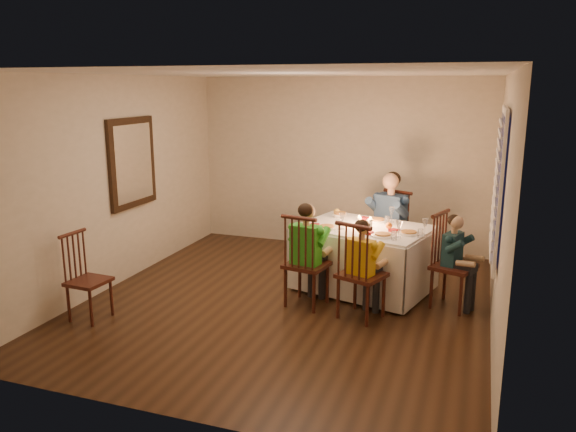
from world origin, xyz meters
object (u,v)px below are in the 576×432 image
(chair_near_right, at_px, (360,317))
(child_teal, at_px, (451,307))
(chair_end, at_px, (451,307))
(adult, at_px, (387,271))
(chair_near_left, at_px, (306,305))
(chair_extra, at_px, (92,318))
(dining_table, at_px, (364,245))
(chair_adult, at_px, (387,271))
(child_green, at_px, (306,305))
(serving_bowl, at_px, (340,215))
(child_yellow, at_px, (360,317))

(chair_near_right, height_order, child_teal, chair_near_right)
(chair_end, distance_m, adult, 1.38)
(chair_end, bearing_deg, chair_near_right, 143.60)
(chair_near_left, relative_size, chair_extra, 1.14)
(dining_table, bearing_deg, chair_end, 1.75)
(chair_near_right, bearing_deg, chair_end, -126.11)
(chair_near_left, xyz_separation_m, adult, (0.68, 1.52, 0.00))
(chair_adult, distance_m, child_green, 1.67)
(chair_near_right, xyz_separation_m, child_teal, (0.92, 0.62, 0.00))
(adult, xyz_separation_m, serving_bowl, (-0.58, -0.42, 0.83))
(chair_near_left, height_order, child_yellow, child_yellow)
(chair_near_left, relative_size, adult, 0.80)
(dining_table, xyz_separation_m, child_yellow, (0.15, -0.87, -0.57))
(dining_table, xyz_separation_m, adult, (0.17, 0.80, -0.57))
(chair_near_left, relative_size, child_yellow, 0.99)
(adult, bearing_deg, serving_bowl, -121.23)
(chair_near_left, bearing_deg, chair_extra, 39.01)
(adult, xyz_separation_m, child_green, (-0.68, -1.52, 0.00))
(dining_table, distance_m, chair_adult, 1.00)
(dining_table, height_order, chair_end, dining_table)
(child_green, distance_m, serving_bowl, 1.38)
(child_green, height_order, child_yellow, child_green)
(chair_end, relative_size, adult, 0.80)
(chair_adult, xyz_separation_m, chair_near_left, (-0.68, -1.52, 0.00))
(chair_end, relative_size, chair_extra, 1.14)
(adult, distance_m, child_yellow, 1.67)
(dining_table, distance_m, child_yellow, 1.05)
(child_teal, xyz_separation_m, serving_bowl, (-1.48, 0.62, 0.83))
(serving_bowl, bearing_deg, chair_near_left, -95.40)
(child_green, height_order, serving_bowl, serving_bowl)
(chair_adult, relative_size, chair_near_left, 1.00)
(child_green, bearing_deg, chair_adult, -103.68)
(child_green, bearing_deg, dining_table, -114.69)
(chair_adult, relative_size, adult, 0.80)
(chair_near_right, xyz_separation_m, chair_end, (0.92, 0.62, 0.00))
(chair_near_right, distance_m, child_yellow, 0.00)
(dining_table, xyz_separation_m, chair_near_right, (0.15, -0.87, -0.57))
(chair_end, xyz_separation_m, serving_bowl, (-1.48, 0.62, 0.83))
(adult, height_order, child_yellow, adult)
(chair_end, xyz_separation_m, child_green, (-1.58, -0.48, 0.00))
(dining_table, height_order, child_teal, dining_table)
(dining_table, xyz_separation_m, serving_bowl, (-0.41, 0.37, 0.25))
(chair_near_left, height_order, serving_bowl, serving_bowl)
(child_yellow, height_order, serving_bowl, serving_bowl)
(chair_near_right, bearing_deg, chair_near_left, 7.38)
(chair_end, height_order, serving_bowl, serving_bowl)
(chair_adult, xyz_separation_m, chair_end, (0.91, -1.04, 0.00))
(chair_near_right, bearing_deg, child_yellow, -0.00)
(chair_end, bearing_deg, child_green, 126.27)
(serving_bowl, bearing_deg, child_teal, -22.69)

